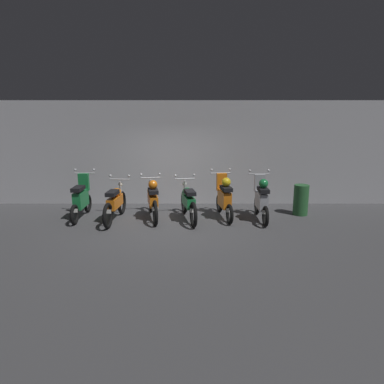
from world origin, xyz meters
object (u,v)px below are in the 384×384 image
(motorbike_slot_1, at_px, (114,202))
(motorbike_slot_4, at_px, (223,197))
(motorbike_slot_0, at_px, (80,199))
(motorbike_slot_2, at_px, (151,199))
(motorbike_slot_3, at_px, (187,202))
(motorbike_slot_5, at_px, (260,199))
(trash_bin, at_px, (300,200))

(motorbike_slot_1, relative_size, motorbike_slot_4, 1.17)
(motorbike_slot_0, distance_m, motorbike_slot_2, 1.94)
(motorbike_slot_3, relative_size, motorbike_slot_5, 1.15)
(motorbike_slot_2, height_order, trash_bin, motorbike_slot_2)
(motorbike_slot_1, relative_size, motorbike_slot_2, 1.01)
(motorbike_slot_1, bearing_deg, trash_bin, 6.02)
(motorbike_slot_3, bearing_deg, trash_bin, 8.21)
(trash_bin, bearing_deg, motorbike_slot_2, -175.70)
(motorbike_slot_0, bearing_deg, motorbike_slot_3, -3.20)
(motorbike_slot_0, bearing_deg, motorbike_slot_5, -1.97)
(motorbike_slot_0, relative_size, motorbike_slot_5, 1.00)
(motorbike_slot_0, xyz_separation_m, motorbike_slot_5, (4.85, -0.17, 0.04))
(motorbike_slot_1, xyz_separation_m, motorbike_slot_4, (2.91, 0.26, 0.08))
(motorbike_slot_2, distance_m, trash_bin, 4.13)
(motorbike_slot_2, relative_size, trash_bin, 2.26)
(motorbike_slot_1, distance_m, motorbike_slot_3, 1.94)
(motorbike_slot_0, xyz_separation_m, trash_bin, (6.05, 0.29, -0.10))
(motorbike_slot_2, bearing_deg, motorbike_slot_3, -8.52)
(motorbike_slot_3, xyz_separation_m, motorbike_slot_5, (1.95, -0.00, 0.08))
(motorbike_slot_3, bearing_deg, motorbike_slot_0, 176.80)
(motorbike_slot_1, xyz_separation_m, motorbike_slot_2, (0.97, 0.23, 0.04))
(motorbike_slot_1, height_order, motorbike_slot_4, motorbike_slot_4)
(motorbike_slot_0, distance_m, motorbike_slot_4, 3.88)
(motorbike_slot_2, bearing_deg, motorbike_slot_0, 179.48)
(motorbike_slot_1, bearing_deg, motorbike_slot_3, 2.42)
(motorbike_slot_1, distance_m, motorbike_slot_5, 3.88)
(motorbike_slot_2, xyz_separation_m, motorbike_slot_3, (0.97, -0.15, -0.04))
(trash_bin, bearing_deg, motorbike_slot_1, -173.98)
(motorbike_slot_5, bearing_deg, trash_bin, 20.90)
(motorbike_slot_4, height_order, trash_bin, motorbike_slot_4)
(motorbike_slot_4, relative_size, motorbike_slot_5, 1.00)
(motorbike_slot_2, distance_m, motorbike_slot_5, 2.92)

